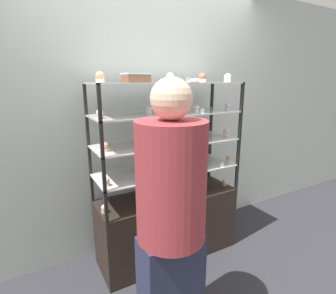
# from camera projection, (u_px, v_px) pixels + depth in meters

# --- Properties ---
(ground_plane) EXTENTS (20.00, 20.00, 0.00)m
(ground_plane) POSITION_uv_depth(u_px,v_px,m) (168.00, 252.00, 2.59)
(ground_plane) COLOR #2D2D33
(back_wall) EXTENTS (8.00, 0.05, 2.60)m
(back_wall) POSITION_uv_depth(u_px,v_px,m) (150.00, 117.00, 2.58)
(back_wall) COLOR #A8B2AD
(back_wall) RESTS_ON ground_plane
(display_base) EXTENTS (1.31, 0.45, 0.62)m
(display_base) POSITION_uv_depth(u_px,v_px,m) (168.00, 224.00, 2.51)
(display_base) COLOR black
(display_base) RESTS_ON ground_plane
(display_riser_lower) EXTENTS (1.31, 0.45, 0.25)m
(display_riser_lower) POSITION_uv_depth(u_px,v_px,m) (168.00, 170.00, 2.38)
(display_riser_lower) COLOR black
(display_riser_lower) RESTS_ON display_base
(display_riser_middle) EXTENTS (1.31, 0.45, 0.25)m
(display_riser_middle) POSITION_uv_depth(u_px,v_px,m) (168.00, 143.00, 2.32)
(display_riser_middle) COLOR black
(display_riser_middle) RESTS_ON display_riser_lower
(display_riser_upper) EXTENTS (1.31, 0.45, 0.25)m
(display_riser_upper) POSITION_uv_depth(u_px,v_px,m) (168.00, 114.00, 2.25)
(display_riser_upper) COLOR black
(display_riser_upper) RESTS_ON display_riser_middle
(display_riser_top) EXTENTS (1.31, 0.45, 0.25)m
(display_riser_top) POSITION_uv_depth(u_px,v_px,m) (168.00, 84.00, 2.19)
(display_riser_top) COLOR black
(display_riser_top) RESTS_ON display_riser_upper
(layer_cake_centerpiece) EXTENTS (0.20, 0.20, 0.10)m
(layer_cake_centerpiece) POSITION_uv_depth(u_px,v_px,m) (160.00, 136.00, 2.29)
(layer_cake_centerpiece) COLOR #DBBC84
(layer_cake_centerpiece) RESTS_ON display_riser_middle
(sheet_cake_frosted) EXTENTS (0.19, 0.17, 0.07)m
(sheet_cake_frosted) POSITION_uv_depth(u_px,v_px,m) (136.00, 78.00, 2.04)
(sheet_cake_frosted) COLOR brown
(sheet_cake_frosted) RESTS_ON display_riser_top
(cupcake_0) EXTENTS (0.05, 0.05, 0.07)m
(cupcake_0) POSITION_uv_depth(u_px,v_px,m) (104.00, 209.00, 2.10)
(cupcake_0) COLOR #CCB28C
(cupcake_0) RESTS_ON display_base
(cupcake_1) EXTENTS (0.05, 0.05, 0.07)m
(cupcake_1) POSITION_uv_depth(u_px,v_px,m) (153.00, 198.00, 2.29)
(cupcake_1) COLOR white
(cupcake_1) RESTS_ON display_base
(cupcake_2) EXTENTS (0.05, 0.05, 0.07)m
(cupcake_2) POSITION_uv_depth(u_px,v_px,m) (190.00, 189.00, 2.48)
(cupcake_2) COLOR white
(cupcake_2) RESTS_ON display_base
(cupcake_3) EXTENTS (0.05, 0.05, 0.07)m
(cupcake_3) POSITION_uv_depth(u_px,v_px,m) (225.00, 182.00, 2.64)
(cupcake_3) COLOR #CCB28C
(cupcake_3) RESTS_ON display_base
(price_tag_0) EXTENTS (0.04, 0.00, 0.04)m
(price_tag_0) POSITION_uv_depth(u_px,v_px,m) (164.00, 205.00, 2.19)
(price_tag_0) COLOR white
(price_tag_0) RESTS_ON display_base
(cupcake_4) EXTENTS (0.05, 0.05, 0.06)m
(cupcake_4) POSITION_uv_depth(u_px,v_px,m) (107.00, 182.00, 1.98)
(cupcake_4) COLOR #CCB28C
(cupcake_4) RESTS_ON display_riser_lower
(cupcake_5) EXTENTS (0.05, 0.05, 0.06)m
(cupcake_5) POSITION_uv_depth(u_px,v_px,m) (173.00, 168.00, 2.30)
(cupcake_5) COLOR beige
(cupcake_5) RESTS_ON display_riser_lower
(cupcake_6) EXTENTS (0.05, 0.05, 0.06)m
(cupcake_6) POSITION_uv_depth(u_px,v_px,m) (228.00, 159.00, 2.55)
(cupcake_6) COLOR beige
(cupcake_6) RESTS_ON display_riser_lower
(price_tag_1) EXTENTS (0.04, 0.00, 0.04)m
(price_tag_1) POSITION_uv_depth(u_px,v_px,m) (222.00, 165.00, 2.41)
(price_tag_1) COLOR white
(price_tag_1) RESTS_ON display_riser_lower
(cupcake_7) EXTENTS (0.06, 0.06, 0.07)m
(cupcake_7) POSITION_uv_depth(u_px,v_px,m) (105.00, 147.00, 1.99)
(cupcake_7) COLOR beige
(cupcake_7) RESTS_ON display_riser_middle
(cupcake_8) EXTENTS (0.06, 0.06, 0.07)m
(cupcake_8) POSITION_uv_depth(u_px,v_px,m) (195.00, 138.00, 2.31)
(cupcake_8) COLOR #CCB28C
(cupcake_8) RESTS_ON display_riser_middle
(cupcake_9) EXTENTS (0.06, 0.06, 0.07)m
(cupcake_9) POSITION_uv_depth(u_px,v_px,m) (226.00, 133.00, 2.52)
(cupcake_9) COLOR white
(cupcake_9) RESTS_ON display_riser_middle
(price_tag_2) EXTENTS (0.04, 0.00, 0.04)m
(price_tag_2) POSITION_uv_depth(u_px,v_px,m) (206.00, 140.00, 2.26)
(price_tag_2) COLOR white
(price_tag_2) RESTS_ON display_riser_middle
(cupcake_10) EXTENTS (0.05, 0.05, 0.07)m
(cupcake_10) POSITION_uv_depth(u_px,v_px,m) (100.00, 114.00, 1.90)
(cupcake_10) COLOR #CCB28C
(cupcake_10) RESTS_ON display_riser_upper
(cupcake_11) EXTENTS (0.05, 0.05, 0.07)m
(cupcake_11) POSITION_uv_depth(u_px,v_px,m) (149.00, 111.00, 2.11)
(cupcake_11) COLOR white
(cupcake_11) RESTS_ON display_riser_upper
(cupcake_12) EXTENTS (0.05, 0.05, 0.07)m
(cupcake_12) POSITION_uv_depth(u_px,v_px,m) (196.00, 109.00, 2.24)
(cupcake_12) COLOR white
(cupcake_12) RESTS_ON display_riser_upper
(cupcake_13) EXTENTS (0.05, 0.05, 0.07)m
(cupcake_13) POSITION_uv_depth(u_px,v_px,m) (228.00, 107.00, 2.44)
(cupcake_13) COLOR beige
(cupcake_13) RESTS_ON display_riser_upper
(price_tag_3) EXTENTS (0.04, 0.00, 0.04)m
(price_tag_3) POSITION_uv_depth(u_px,v_px,m) (202.00, 111.00, 2.17)
(price_tag_3) COLOR white
(price_tag_3) RESTS_ON display_riser_upper
(cupcake_14) EXTENTS (0.07, 0.07, 0.08)m
(cupcake_14) POSITION_uv_depth(u_px,v_px,m) (100.00, 77.00, 1.86)
(cupcake_14) COLOR beige
(cupcake_14) RESTS_ON display_riser_top
(cupcake_15) EXTENTS (0.07, 0.07, 0.08)m
(cupcake_15) POSITION_uv_depth(u_px,v_px,m) (170.00, 78.00, 2.13)
(cupcake_15) COLOR #CCB28C
(cupcake_15) RESTS_ON display_riser_top
(cupcake_16) EXTENTS (0.07, 0.07, 0.08)m
(cupcake_16) POSITION_uv_depth(u_px,v_px,m) (202.00, 78.00, 2.27)
(cupcake_16) COLOR white
(cupcake_16) RESTS_ON display_riser_top
(cupcake_17) EXTENTS (0.07, 0.07, 0.08)m
(cupcake_17) POSITION_uv_depth(u_px,v_px,m) (227.00, 78.00, 2.40)
(cupcake_17) COLOR white
(cupcake_17) RESTS_ON display_riser_top
(price_tag_4) EXTENTS (0.04, 0.00, 0.04)m
(price_tag_4) POSITION_uv_depth(u_px,v_px,m) (189.00, 79.00, 2.04)
(price_tag_4) COLOR white
(price_tag_4) RESTS_ON display_riser_top
(donut_glazed) EXTENTS (0.13, 0.13, 0.03)m
(donut_glazed) POSITION_uv_depth(u_px,v_px,m) (193.00, 80.00, 2.31)
(donut_glazed) COLOR #EFB2BC
(donut_glazed) RESTS_ON display_riser_top
(customer_figure) EXTENTS (0.39, 0.39, 1.67)m
(customer_figure) POSITION_uv_depth(u_px,v_px,m) (171.00, 218.00, 1.48)
(customer_figure) COLOR #282D47
(customer_figure) RESTS_ON ground_plane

